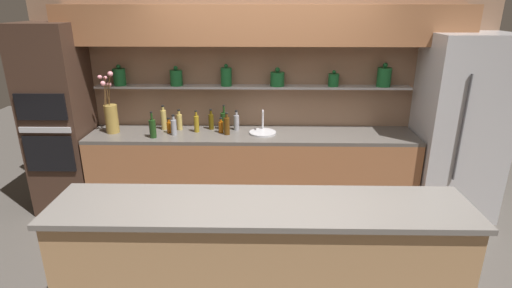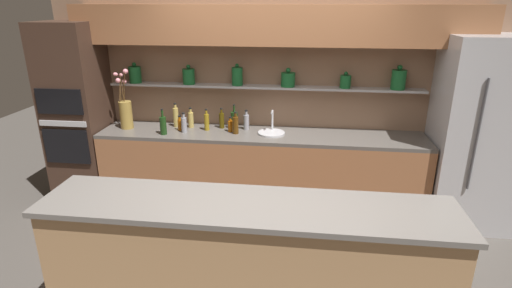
% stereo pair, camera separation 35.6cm
% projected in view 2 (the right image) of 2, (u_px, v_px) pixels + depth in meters
% --- Properties ---
extents(ground_plane, '(12.00, 12.00, 0.00)m').
position_uv_depth(ground_plane, '(257.00, 271.00, 3.65)').
color(ground_plane, '#4C4742').
extents(back_wall_unit, '(5.20, 0.44, 2.60)m').
position_uv_depth(back_wall_unit, '(274.00, 74.00, 4.55)').
color(back_wall_unit, '#937056').
rests_on(back_wall_unit, ground_plane).
extents(back_counter_unit, '(3.68, 0.62, 0.92)m').
position_uv_depth(back_counter_unit, '(260.00, 171.00, 4.66)').
color(back_counter_unit, '#99603D').
rests_on(back_counter_unit, ground_plane).
extents(island_counter, '(2.89, 0.61, 1.02)m').
position_uv_depth(island_counter, '(247.00, 266.00, 2.90)').
color(island_counter, tan).
rests_on(island_counter, ground_plane).
extents(refrigerator, '(0.85, 0.73, 2.03)m').
position_uv_depth(refrigerator, '(477.00, 135.00, 4.17)').
color(refrigerator, '#B7B7BC').
rests_on(refrigerator, ground_plane).
extents(oven_tower, '(0.62, 0.64, 2.12)m').
position_uv_depth(oven_tower, '(78.00, 115.00, 4.71)').
color(oven_tower, '#3D281E').
rests_on(oven_tower, ground_plane).
extents(flower_vase, '(0.17, 0.17, 0.69)m').
position_uv_depth(flower_vase, '(126.00, 111.00, 4.63)').
color(flower_vase, olive).
rests_on(flower_vase, back_counter_unit).
extents(sink_fixture, '(0.30, 0.30, 0.25)m').
position_uv_depth(sink_fixture, '(271.00, 132.00, 4.49)').
color(sink_fixture, '#B7B7BC').
rests_on(sink_fixture, back_counter_unit).
extents(bottle_wine_0, '(0.08, 0.08, 0.29)m').
position_uv_depth(bottle_wine_0, '(234.00, 120.00, 4.64)').
color(bottle_wine_0, '#193814').
rests_on(bottle_wine_0, back_counter_unit).
extents(bottle_spirit_1, '(0.06, 0.06, 0.29)m').
position_uv_depth(bottle_spirit_1, '(176.00, 117.00, 4.71)').
color(bottle_spirit_1, tan).
rests_on(bottle_spirit_1, back_counter_unit).
extents(bottle_spirit_2, '(0.06, 0.06, 0.24)m').
position_uv_depth(bottle_spirit_2, '(191.00, 119.00, 4.69)').
color(bottle_spirit_2, tan).
rests_on(bottle_spirit_2, back_counter_unit).
extents(bottle_sauce_3, '(0.05, 0.05, 0.18)m').
position_uv_depth(bottle_sauce_3, '(180.00, 124.00, 4.59)').
color(bottle_sauce_3, '#9E4C0A').
rests_on(bottle_sauce_3, back_counter_unit).
extents(bottle_spirit_4, '(0.06, 0.06, 0.23)m').
position_uv_depth(bottle_spirit_4, '(246.00, 121.00, 4.62)').
color(bottle_spirit_4, gray).
rests_on(bottle_spirit_4, back_counter_unit).
extents(bottle_sauce_5, '(0.06, 0.06, 0.18)m').
position_uv_depth(bottle_sauce_5, '(230.00, 126.00, 4.55)').
color(bottle_sauce_5, '#9E4C0A').
rests_on(bottle_sauce_5, back_counter_unit).
extents(bottle_oil_6, '(0.06, 0.06, 0.25)m').
position_uv_depth(bottle_oil_6, '(207.00, 122.00, 4.59)').
color(bottle_oil_6, olive).
rests_on(bottle_oil_6, back_counter_unit).
extents(bottle_oil_7, '(0.06, 0.06, 0.24)m').
position_uv_depth(bottle_oil_7, '(222.00, 120.00, 4.67)').
color(bottle_oil_7, '#47380A').
rests_on(bottle_oil_7, back_counter_unit).
extents(bottle_spirit_8, '(0.07, 0.07, 0.25)m').
position_uv_depth(bottle_spirit_8, '(236.00, 125.00, 4.47)').
color(bottle_spirit_8, '#4C2D0C').
rests_on(bottle_spirit_8, back_counter_unit).
extents(bottle_wine_9, '(0.07, 0.07, 0.29)m').
position_uv_depth(bottle_wine_9, '(163.00, 125.00, 4.44)').
color(bottle_wine_9, '#193814').
rests_on(bottle_wine_9, back_counter_unit).
extents(bottle_spirit_10, '(0.06, 0.06, 0.23)m').
position_uv_depth(bottle_spirit_10, '(184.00, 124.00, 4.51)').
color(bottle_spirit_10, gray).
rests_on(bottle_spirit_10, back_counter_unit).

